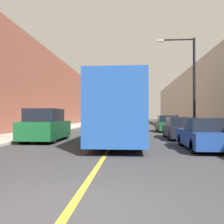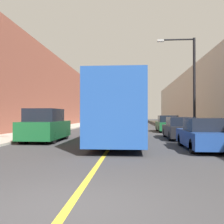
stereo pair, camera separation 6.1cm
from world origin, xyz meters
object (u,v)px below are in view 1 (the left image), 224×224
Objects in this scene: bus at (121,111)px; car_right_far at (167,124)px; street_lamp_right at (191,79)px; parked_suv_left at (45,126)px; car_right_near at (205,135)px; car_right_mid at (180,129)px.

bus is 2.86× the size of car_right_far.
bus is 1.70× the size of street_lamp_right.
parked_suv_left is 9.09m from car_right_near.
parked_suv_left is 12.88m from car_right_far.
bus is at bearing -113.80° from car_right_far.
car_right_far is at bearing 48.55° from parked_suv_left.
street_lamp_right is at bearing -77.10° from car_right_far.
bus is 2.77× the size of parked_suv_left.
car_right_mid reaches higher than car_right_near.
parked_suv_left is (-4.53, -0.58, -0.94)m from bus.
street_lamp_right is at bearing 82.16° from car_right_near.
parked_suv_left is at bearing -131.45° from car_right_far.
car_right_near is 1.01× the size of car_right_far.
car_right_near is 12.76m from car_right_far.
car_right_far reaches higher than car_right_near.
street_lamp_right is at bearing 63.56° from car_right_mid.
car_right_near is at bearing -88.32° from car_right_mid.
street_lamp_right reaches higher than bus.
car_right_far is (4.00, 9.07, -1.15)m from bus.
parked_suv_left is at bearing 160.06° from car_right_near.
bus reaches higher than car_right_mid.
car_right_far reaches higher than car_right_mid.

